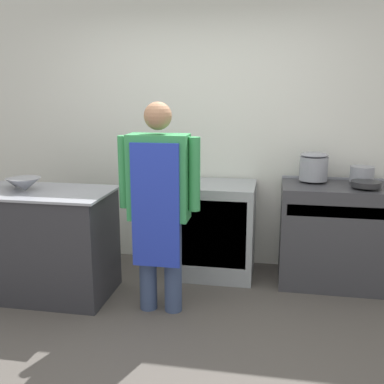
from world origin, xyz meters
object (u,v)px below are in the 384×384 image
at_px(saute_pan, 366,184).
at_px(mixing_bowl, 25,184).
at_px(fridge_unit, 216,229).
at_px(stove, 336,235).
at_px(person_cook, 159,197).
at_px(sauce_pot, 362,174).
at_px(stock_pot, 314,166).

bearing_deg(saute_pan, mixing_bowl, -167.93).
relative_size(fridge_unit, mixing_bowl, 3.31).
bearing_deg(mixing_bowl, stove, 15.09).
distance_m(person_cook, sauce_pot, 1.88).
bearing_deg(sauce_pot, mixing_bowl, -163.92).
bearing_deg(stock_pot, mixing_bowl, -161.26).
relative_size(stock_pot, saute_pan, 1.03).
height_order(mixing_bowl, stock_pot, stock_pot).
distance_m(mixing_bowl, saute_pan, 2.89).
bearing_deg(stove, mixing_bowl, -164.91).
distance_m(person_cook, saute_pan, 1.79).
xyz_separation_m(saute_pan, sauce_pot, (0.00, 0.21, 0.05)).
xyz_separation_m(stove, saute_pan, (0.20, -0.10, 0.50)).
distance_m(stove, saute_pan, 0.55).
bearing_deg(stock_pot, fridge_unit, -174.59).
xyz_separation_m(mixing_bowl, sauce_pot, (2.83, 0.82, 0.03)).
relative_size(person_cook, stock_pot, 6.52).
height_order(stove, saute_pan, saute_pan).
bearing_deg(saute_pan, stock_pot, 153.58).
bearing_deg(stock_pot, sauce_pot, 0.00).
distance_m(fridge_unit, saute_pan, 1.41).
height_order(fridge_unit, stock_pot, stock_pot).
bearing_deg(stock_pot, person_cook, -143.28).
distance_m(stove, stock_pot, 0.66).
bearing_deg(fridge_unit, stove, -1.22).
xyz_separation_m(stove, fridge_unit, (-1.10, 0.02, -0.02)).
bearing_deg(fridge_unit, mixing_bowl, -154.37).
distance_m(fridge_unit, mixing_bowl, 1.77).
bearing_deg(stove, saute_pan, -27.58).
height_order(fridge_unit, mixing_bowl, mixing_bowl).
bearing_deg(saute_pan, stove, 152.42).
distance_m(stove, fridge_unit, 1.10).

